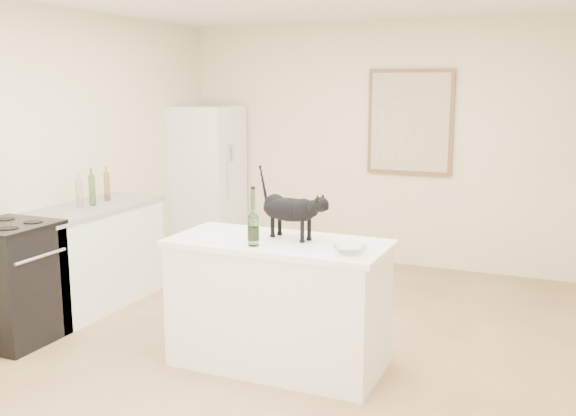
{
  "coord_description": "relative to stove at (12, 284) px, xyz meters",
  "views": [
    {
      "loc": [
        1.91,
        -4.2,
        1.96
      ],
      "look_at": [
        0.15,
        -0.15,
        1.12
      ],
      "focal_mm": 41.34,
      "sensor_mm": 36.0,
      "label": 1
    }
  ],
  "objects": [
    {
      "name": "left_countertop",
      "position": [
        0.0,
        0.9,
        0.43
      ],
      "size": [
        0.62,
        1.44,
        0.04
      ],
      "primitive_type": "cube",
      "color": "gray",
      "rests_on": "left_cabinets"
    },
    {
      "name": "fridge_paper",
      "position": [
        0.34,
        2.95,
        0.74
      ],
      "size": [
        0.05,
        0.14,
        0.19
      ],
      "primitive_type": "cube",
      "rotation": [
        0.0,
        0.0,
        0.35
      ],
      "color": "beige",
      "rests_on": "fridge"
    },
    {
      "name": "island_top",
      "position": [
        2.05,
        0.4,
        0.43
      ],
      "size": [
        1.5,
        0.7,
        0.04
      ],
      "primitive_type": "cube",
      "color": "white",
      "rests_on": "island_base"
    },
    {
      "name": "artwork_frame",
      "position": [
        2.25,
        3.32,
        1.1
      ],
      "size": [
        0.9,
        0.03,
        1.1
      ],
      "primitive_type": "cube",
      "color": "brown",
      "rests_on": "wall_back"
    },
    {
      "name": "island_base",
      "position": [
        2.05,
        0.4,
        -0.02
      ],
      "size": [
        1.44,
        0.67,
        0.86
      ],
      "primitive_type": "cube",
      "color": "white",
      "rests_on": "floor"
    },
    {
      "name": "wall_left",
      "position": [
        -0.3,
        0.6,
        0.85
      ],
      "size": [
        0.0,
        5.5,
        5.5
      ],
      "primitive_type": "plane",
      "rotation": [
        1.57,
        0.0,
        1.57
      ],
      "color": "#F5E4BE",
      "rests_on": "ground"
    },
    {
      "name": "glass_bowl",
      "position": [
        2.61,
        0.25,
        0.48
      ],
      "size": [
        0.27,
        0.27,
        0.05
      ],
      "primitive_type": "imported",
      "rotation": [
        0.0,
        0.0,
        0.41
      ],
      "color": "white",
      "rests_on": "island_top"
    },
    {
      "name": "fridge",
      "position": [
        0.0,
        2.95,
        0.4
      ],
      "size": [
        0.68,
        0.68,
        1.7
      ],
      "primitive_type": "cube",
      "color": "white",
      "rests_on": "floor"
    },
    {
      "name": "black_cat",
      "position": [
        2.1,
        0.48,
        0.63
      ],
      "size": [
        0.54,
        0.29,
        0.36
      ],
      "primitive_type": null,
      "rotation": [
        0.0,
        0.0,
        -0.27
      ],
      "color": "black",
      "rests_on": "island_top"
    },
    {
      "name": "counter_bottle_cluster",
      "position": [
        -0.01,
        0.99,
        0.58
      ],
      "size": [
        0.1,
        0.44,
        0.27
      ],
      "color": "#ADB9AA",
      "rests_on": "left_countertop"
    },
    {
      "name": "artwork_canvas",
      "position": [
        2.25,
        3.3,
        1.1
      ],
      "size": [
        0.82,
        0.0,
        1.02
      ],
      "primitive_type": "cube",
      "color": "beige",
      "rests_on": "wall_back"
    },
    {
      "name": "stove",
      "position": [
        0.0,
        0.0,
        0.0
      ],
      "size": [
        0.6,
        0.6,
        0.9
      ],
      "primitive_type": "cube",
      "color": "black",
      "rests_on": "floor"
    },
    {
      "name": "wine_bottle",
      "position": [
        1.96,
        0.2,
        0.62
      ],
      "size": [
        0.07,
        0.07,
        0.35
      ],
      "primitive_type": "cylinder",
      "rotation": [
        0.0,
        0.0,
        0.01
      ],
      "color": "#255923",
      "rests_on": "island_top"
    },
    {
      "name": "left_cabinets",
      "position": [
        0.0,
        0.9,
        -0.02
      ],
      "size": [
        0.6,
        1.4,
        0.86
      ],
      "primitive_type": "cube",
      "color": "white",
      "rests_on": "floor"
    },
    {
      "name": "wall_back",
      "position": [
        1.95,
        3.35,
        0.85
      ],
      "size": [
        4.5,
        0.0,
        4.5
      ],
      "primitive_type": "plane",
      "rotation": [
        1.57,
        0.0,
        0.0
      ],
      "color": "#F5E4BE",
      "rests_on": "ground"
    },
    {
      "name": "floor",
      "position": [
        1.95,
        0.6,
        -0.45
      ],
      "size": [
        5.5,
        5.5,
        0.0
      ],
      "primitive_type": "plane",
      "color": "tan",
      "rests_on": "ground"
    }
  ]
}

